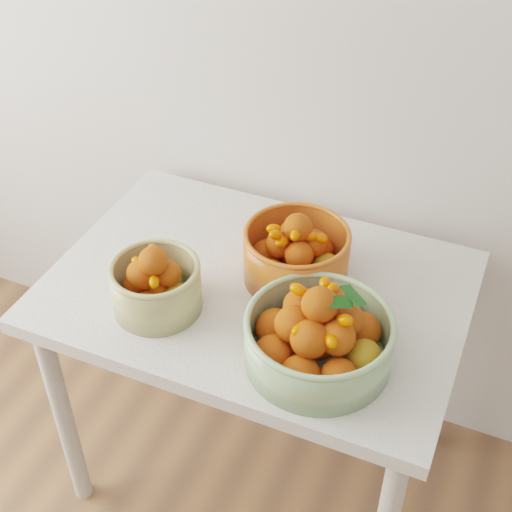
% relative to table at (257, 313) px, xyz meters
% --- Properties ---
extents(table, '(1.00, 0.70, 0.75)m').
position_rel_table_xyz_m(table, '(0.00, 0.00, 0.00)').
color(table, silver).
rests_on(table, ground).
extents(bowl_cream, '(0.23, 0.23, 0.18)m').
position_rel_table_xyz_m(bowl_cream, '(-0.18, -0.16, 0.16)').
color(bowl_cream, tan).
rests_on(bowl_cream, table).
extents(bowl_green, '(0.40, 0.40, 0.21)m').
position_rel_table_xyz_m(bowl_green, '(0.21, -0.17, 0.17)').
color(bowl_green, '#90B27F').
rests_on(bowl_green, table).
extents(bowl_orange, '(0.30, 0.30, 0.18)m').
position_rel_table_xyz_m(bowl_orange, '(0.07, 0.06, 0.17)').
color(bowl_orange, '#CF531B').
rests_on(bowl_orange, table).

